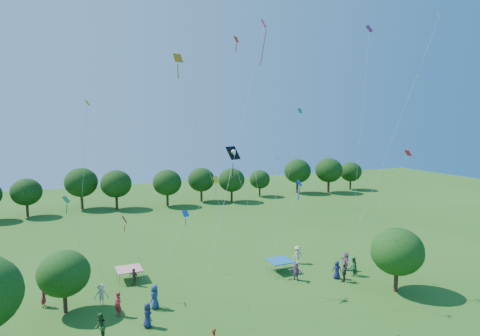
{
  "coord_description": "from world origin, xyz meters",
  "views": [
    {
      "loc": [
        -12.25,
        -14.35,
        14.72
      ],
      "look_at": [
        0.0,
        14.0,
        11.0
      ],
      "focal_mm": 32.0,
      "sensor_mm": 36.0,
      "label": 1
    }
  ],
  "objects_px": {
    "tent_blue": "(280,261)",
    "pirate_kite": "(234,155)",
    "red_high_kite": "(255,66)",
    "near_tree_north": "(64,273)",
    "near_tree_east": "(397,252)",
    "tent_red_stripe": "(129,269)"
  },
  "relations": [
    {
      "from": "near_tree_north",
      "to": "tent_red_stripe",
      "type": "distance_m",
      "value": 7.47
    },
    {
      "from": "near_tree_east",
      "to": "red_high_kite",
      "type": "xyz_separation_m",
      "value": [
        -10.38,
        6.04,
        15.41
      ]
    },
    {
      "from": "tent_blue",
      "to": "red_high_kite",
      "type": "distance_m",
      "value": 18.35
    },
    {
      "from": "near_tree_east",
      "to": "red_high_kite",
      "type": "relative_size",
      "value": 0.25
    },
    {
      "from": "tent_blue",
      "to": "pirate_kite",
      "type": "relative_size",
      "value": 0.2
    },
    {
      "from": "pirate_kite",
      "to": "near_tree_east",
      "type": "bearing_deg",
      "value": -25.78
    },
    {
      "from": "tent_red_stripe",
      "to": "tent_blue",
      "type": "relative_size",
      "value": 1.0
    },
    {
      "from": "tent_blue",
      "to": "red_high_kite",
      "type": "relative_size",
      "value": 0.1
    },
    {
      "from": "near_tree_east",
      "to": "tent_blue",
      "type": "xyz_separation_m",
      "value": [
        -6.7,
        8.1,
        -2.45
      ]
    },
    {
      "from": "near_tree_north",
      "to": "tent_blue",
      "type": "distance_m",
      "value": 19.22
    },
    {
      "from": "near_tree_north",
      "to": "red_high_kite",
      "type": "xyz_separation_m",
      "value": [
        15.38,
        -0.81,
        15.82
      ]
    },
    {
      "from": "pirate_kite",
      "to": "red_high_kite",
      "type": "relative_size",
      "value": 0.51
    },
    {
      "from": "tent_blue",
      "to": "pirate_kite",
      "type": "xyz_separation_m",
      "value": [
        -5.64,
        -2.14,
        10.55
      ]
    },
    {
      "from": "near_tree_east",
      "to": "red_high_kite",
      "type": "bearing_deg",
      "value": 149.82
    },
    {
      "from": "near_tree_north",
      "to": "tent_red_stripe",
      "type": "relative_size",
      "value": 2.19
    },
    {
      "from": "near_tree_east",
      "to": "pirate_kite",
      "type": "relative_size",
      "value": 0.5
    },
    {
      "from": "tent_red_stripe",
      "to": "near_tree_east",
      "type": "bearing_deg",
      "value": -29.57
    },
    {
      "from": "near_tree_north",
      "to": "red_high_kite",
      "type": "relative_size",
      "value": 0.22
    },
    {
      "from": "tent_red_stripe",
      "to": "pirate_kite",
      "type": "relative_size",
      "value": 0.2
    },
    {
      "from": "near_tree_north",
      "to": "near_tree_east",
      "type": "xyz_separation_m",
      "value": [
        25.77,
        -6.85,
        0.41
      ]
    },
    {
      "from": "tent_red_stripe",
      "to": "pirate_kite",
      "type": "xyz_separation_m",
      "value": [
        7.97,
        -5.56,
        10.55
      ]
    },
    {
      "from": "tent_blue",
      "to": "near_tree_east",
      "type": "bearing_deg",
      "value": -50.43
    }
  ]
}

